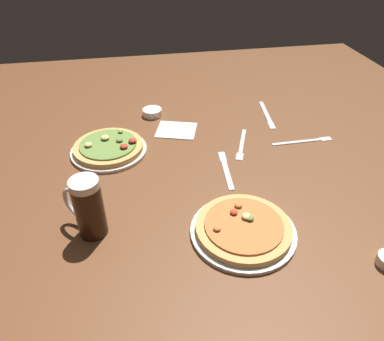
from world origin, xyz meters
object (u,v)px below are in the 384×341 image
object	(u,v)px
napkin_folded	(176,130)
fork_left	(304,141)
knife_right	(267,114)
fork_spare	(242,144)
ramekin_sauce	(152,112)
pizza_plate_far	(109,148)
beer_mug_dark	(88,207)
pizza_plate_near	(243,229)
knife_spare	(226,169)

from	to	relation	value
napkin_folded	fork_left	xyz separation A→B (m)	(0.46, -0.17, -0.00)
fork_left	knife_right	world-z (taller)	same
napkin_folded	fork_spare	size ratio (longest dim) A/B	0.73
ramekin_sauce	pizza_plate_far	bearing A→B (deg)	-125.50
knife_right	fork_spare	world-z (taller)	same
pizza_plate_far	beer_mug_dark	distance (m)	0.40
pizza_plate_near	pizza_plate_far	distance (m)	0.59
pizza_plate_far	fork_left	size ratio (longest dim) A/B	1.14
beer_mug_dark	fork_spare	size ratio (longest dim) A/B	0.86
pizza_plate_far	fork_left	xyz separation A→B (m)	(0.72, -0.06, -0.01)
pizza_plate_near	napkin_folded	world-z (taller)	pizza_plate_near
napkin_folded	knife_right	distance (m)	0.40
pizza_plate_near	knife_spare	bearing A→B (deg)	84.25
pizza_plate_far	napkin_folded	size ratio (longest dim) A/B	1.79
knife_right	knife_spare	distance (m)	0.44
napkin_folded	knife_right	world-z (taller)	napkin_folded
pizza_plate_near	ramekin_sauce	size ratio (longest dim) A/B	3.58
beer_mug_dark	knife_right	world-z (taller)	beer_mug_dark
napkin_folded	fork_spare	xyz separation A→B (m)	(0.22, -0.15, -0.00)
napkin_folded	beer_mug_dark	bearing A→B (deg)	-121.42
pizza_plate_far	fork_spare	bearing A→B (deg)	-4.99
ramekin_sauce	fork_left	xyz separation A→B (m)	(0.54, -0.31, -0.01)
napkin_folded	ramekin_sauce	bearing A→B (deg)	119.26
pizza_plate_far	ramekin_sauce	distance (m)	0.31
fork_left	napkin_folded	bearing A→B (deg)	159.98
pizza_plate_near	fork_left	distance (m)	0.55
pizza_plate_near	napkin_folded	bearing A→B (deg)	99.46
knife_spare	ramekin_sauce	bearing A→B (deg)	115.56
pizza_plate_far	fork_left	distance (m)	0.72
fork_left	knife_right	xyz separation A→B (m)	(-0.06, 0.23, 0.00)
pizza_plate_near	pizza_plate_far	bearing A→B (deg)	126.98
beer_mug_dark	knife_spare	xyz separation A→B (m)	(0.43, 0.21, -0.08)
beer_mug_dark	ramekin_sauce	distance (m)	0.68
beer_mug_dark	napkin_folded	distance (m)	0.59
pizza_plate_near	fork_left	world-z (taller)	pizza_plate_near
pizza_plate_near	knife_right	bearing A→B (deg)	65.00
ramekin_sauce	knife_right	size ratio (longest dim) A/B	0.33
pizza_plate_near	beer_mug_dark	size ratio (longest dim) A/B	1.62
knife_spare	napkin_folded	bearing A→B (deg)	113.62
fork_spare	knife_spare	bearing A→B (deg)	-124.74
beer_mug_dark	ramekin_sauce	xyz separation A→B (m)	(0.22, 0.64, -0.07)
fork_left	pizza_plate_near	bearing A→B (deg)	-131.26
pizza_plate_far	beer_mug_dark	size ratio (longest dim) A/B	1.53
pizza_plate_near	napkin_folded	size ratio (longest dim) A/B	1.90
fork_left	fork_spare	xyz separation A→B (m)	(-0.24, 0.02, 0.00)
fork_left	knife_spare	size ratio (longest dim) A/B	1.09
pizza_plate_far	knife_right	distance (m)	0.67
pizza_plate_near	fork_spare	world-z (taller)	pizza_plate_near
beer_mug_dark	napkin_folded	xyz separation A→B (m)	(0.30, 0.50, -0.08)
pizza_plate_near	ramekin_sauce	world-z (taller)	pizza_plate_near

